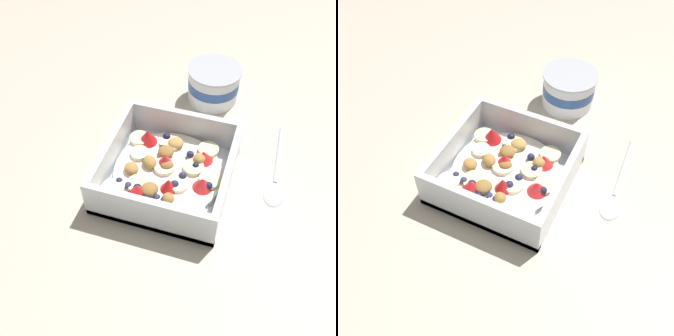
# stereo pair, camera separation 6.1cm
# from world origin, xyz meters

# --- Properties ---
(ground_plane) EXTENTS (2.40, 2.40, 0.00)m
(ground_plane) POSITION_xyz_m (0.00, 0.00, 0.00)
(ground_plane) COLOR beige
(fruit_bowl) EXTENTS (0.19, 0.19, 0.07)m
(fruit_bowl) POSITION_xyz_m (0.01, 0.01, 0.02)
(fruit_bowl) COLOR white
(fruit_bowl) RESTS_ON ground
(spoon) EXTENTS (0.03, 0.17, 0.01)m
(spoon) POSITION_xyz_m (0.17, 0.05, 0.00)
(spoon) COLOR silver
(spoon) RESTS_ON ground
(yogurt_cup) EXTENTS (0.10, 0.10, 0.07)m
(yogurt_cup) POSITION_xyz_m (0.03, 0.22, 0.03)
(yogurt_cup) COLOR white
(yogurt_cup) RESTS_ON ground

